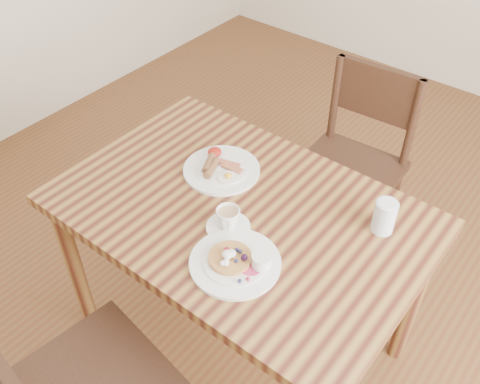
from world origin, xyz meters
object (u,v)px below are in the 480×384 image
Objects in this scene: pancake_plate at (237,261)px; teacup_saucer at (228,221)px; chair_far at (354,159)px; breakfast_plate at (220,168)px; water_glass at (384,217)px; dining_table at (240,229)px.

teacup_saucer is (-0.11, 0.10, 0.02)m from pancake_plate.
chair_far reaches higher than breakfast_plate.
water_glass reaches higher than breakfast_plate.
chair_far is 3.26× the size of pancake_plate.
dining_table is 0.17m from teacup_saucer.
teacup_saucer is at bearing -141.99° from water_glass.
teacup_saucer is 0.48m from water_glass.
teacup_saucer is at bearing -73.30° from dining_table.
pancake_plate is at bearing -43.54° from breakfast_plate.
dining_table is 8.57× the size of teacup_saucer.
chair_far is 0.75m from water_glass.
breakfast_plate is at bearing 136.46° from pancake_plate.
water_glass is (0.38, 0.29, 0.02)m from teacup_saucer.
water_glass reaches higher than teacup_saucer.
chair_far is 3.26× the size of breakfast_plate.
pancake_plate is 0.43m from breakfast_plate.
teacup_saucer reaches higher than pancake_plate.
water_glass is at bearing 9.31° from breakfast_plate.
pancake_plate is (0.11, -0.96, 0.27)m from chair_far.
chair_far is at bearing 73.12° from breakfast_plate.
water_glass is at bearing 26.29° from dining_table.
teacup_saucer is at bearing 86.36° from chair_far.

